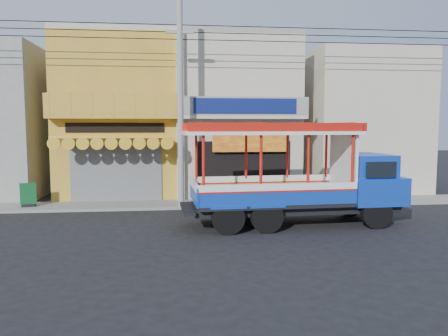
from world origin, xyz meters
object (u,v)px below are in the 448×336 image
at_px(utility_pole, 184,93).
at_px(songthaew_truck, 309,176).
at_px(potted_plant_c, 277,191).
at_px(green_sign, 28,197).
at_px(potted_plant_a, 228,190).

height_order(utility_pole, songthaew_truck, utility_pole).
xyz_separation_m(utility_pole, songthaew_truck, (4.50, -3.57, -3.23)).
bearing_deg(potted_plant_c, green_sign, -54.45).
bearing_deg(potted_plant_a, potted_plant_c, -28.67).
bearing_deg(songthaew_truck, potted_plant_a, 116.21).
bearing_deg(green_sign, songthaew_truck, -20.15).
relative_size(green_sign, potted_plant_a, 1.10).
xyz_separation_m(green_sign, potted_plant_a, (8.88, 0.76, 0.04)).
distance_m(utility_pole, green_sign, 8.15).
height_order(songthaew_truck, green_sign, songthaew_truck).
xyz_separation_m(utility_pole, potted_plant_a, (2.09, 1.33, -4.44)).
bearing_deg(utility_pole, potted_plant_a, 32.47).
height_order(utility_pole, potted_plant_a, utility_pole).
bearing_deg(utility_pole, potted_plant_c, 14.86).
relative_size(green_sign, potted_plant_c, 1.21).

